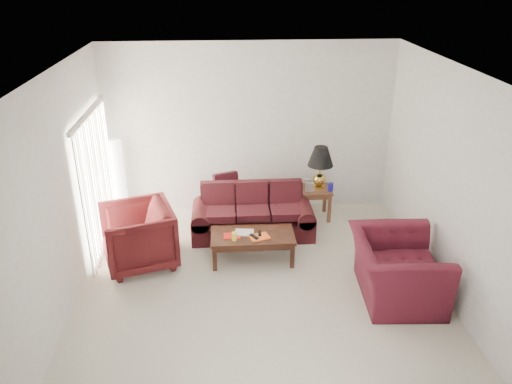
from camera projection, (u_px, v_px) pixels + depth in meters
floor at (260, 284)px, 7.05m from camera, size 5.00×5.00×0.00m
blinds at (97, 182)px, 7.63m from camera, size 0.10×2.00×2.16m
sofa at (253, 212)px, 8.20m from camera, size 2.06×1.02×0.82m
throw_pillow at (226, 185)px, 8.54m from camera, size 0.47×0.34×0.44m
end_table at (315, 203)px, 8.81m from camera, size 0.54×0.54×0.56m
table_lamp at (320, 167)px, 8.59m from camera, size 0.53×0.53×0.75m
clock at (310, 187)px, 8.57m from camera, size 0.16×0.09×0.15m
blue_canister at (331, 187)px, 8.57m from camera, size 0.12×0.12×0.14m
picture_frame at (307, 180)px, 8.83m from camera, size 0.17×0.19×0.06m
floor_lamp at (120, 180)px, 8.60m from camera, size 0.31×0.31×1.46m
armchair_left at (138, 236)px, 7.36m from camera, size 1.27×1.25×0.93m
armchair_right at (396, 269)px, 6.65m from camera, size 1.21×1.36×0.85m
coffee_table at (253, 247)px, 7.56m from camera, size 1.38×0.95×0.44m
magazine_red at (232, 236)px, 7.41m from camera, size 0.25×0.19×0.01m
magazine_white at (244, 232)px, 7.51m from camera, size 0.30×0.24×0.02m
magazine_orange at (259, 237)px, 7.38m from camera, size 0.34×0.29×0.02m
remote_a at (254, 236)px, 7.36m from camera, size 0.13×0.17×0.02m
remote_b at (260, 233)px, 7.45m from camera, size 0.05×0.16×0.02m
yellow_glass at (234, 236)px, 7.28m from camera, size 0.08×0.08×0.13m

